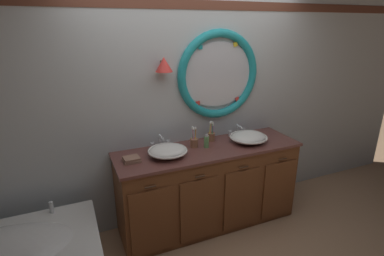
{
  "coord_description": "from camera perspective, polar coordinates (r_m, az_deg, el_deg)",
  "views": [
    {
      "loc": [
        -1.26,
        -2.31,
        2.14
      ],
      "look_at": [
        -0.15,
        0.25,
        1.17
      ],
      "focal_mm": 27.9,
      "sensor_mm": 36.0,
      "label": 1
    }
  ],
  "objects": [
    {
      "name": "ground_plane",
      "position": [
        3.39,
        4.25,
        -19.93
      ],
      "size": [
        14.0,
        14.0,
        0.0
      ],
      "primitive_type": "plane",
      "color": "tan"
    },
    {
      "name": "back_wall_assembly",
      "position": [
        3.27,
        0.35,
        4.82
      ],
      "size": [
        6.4,
        0.26,
        2.6
      ],
      "color": "silver",
      "rests_on": "ground_plane"
    },
    {
      "name": "vanity_counter",
      "position": [
        3.34,
        3.14,
        -11.01
      ],
      "size": [
        1.98,
        0.62,
        0.92
      ],
      "color": "brown",
      "rests_on": "ground_plane"
    },
    {
      "name": "sink_basin_left",
      "position": [
        2.93,
        -4.69,
        -4.35
      ],
      "size": [
        0.39,
        0.39,
        0.11
      ],
      "color": "white",
      "rests_on": "vanity_counter"
    },
    {
      "name": "sink_basin_right",
      "position": [
        3.32,
        10.75,
        -1.71
      ],
      "size": [
        0.41,
        0.41,
        0.12
      ],
      "color": "white",
      "rests_on": "vanity_counter"
    },
    {
      "name": "faucet_set_left",
      "position": [
        3.13,
        -6.07,
        -2.75
      ],
      "size": [
        0.22,
        0.15,
        0.15
      ],
      "color": "silver",
      "rests_on": "vanity_counter"
    },
    {
      "name": "faucet_set_right",
      "position": [
        3.5,
        8.65,
        -0.53
      ],
      "size": [
        0.23,
        0.14,
        0.13
      ],
      "color": "silver",
      "rests_on": "vanity_counter"
    },
    {
      "name": "toothbrush_holder_left",
      "position": [
        3.13,
        0.39,
        -2.69
      ],
      "size": [
        0.09,
        0.09,
        0.22
      ],
      "color": "#996647",
      "rests_on": "vanity_counter"
    },
    {
      "name": "toothbrush_holder_right",
      "position": [
        3.31,
        3.72,
        -1.49
      ],
      "size": [
        0.09,
        0.09,
        0.22
      ],
      "color": "#996647",
      "rests_on": "vanity_counter"
    },
    {
      "name": "soap_dispenser",
      "position": [
        3.12,
        2.78,
        -2.6
      ],
      "size": [
        0.05,
        0.06,
        0.15
      ],
      "color": "#6BAD66",
      "rests_on": "vanity_counter"
    },
    {
      "name": "folded_hand_towel",
      "position": [
        2.87,
        -11.48,
        -5.92
      ],
      "size": [
        0.16,
        0.14,
        0.04
      ],
      "color": "#936B56",
      "rests_on": "vanity_counter"
    }
  ]
}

